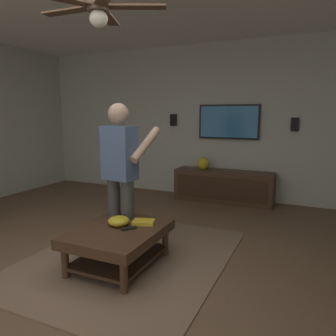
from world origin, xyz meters
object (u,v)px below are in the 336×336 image
(wall_speaker_left, at_px, (295,124))
(book, at_px, (144,222))
(person_standing, at_px, (121,169))
(coffee_table, at_px, (119,238))
(media_console, at_px, (223,186))
(remote_white, at_px, (138,221))
(wall_speaker_right, at_px, (173,120))
(ceiling_fan, at_px, (98,10))
(remote_black, at_px, (129,228))
(tv, at_px, (229,122))
(bowl, at_px, (119,221))
(vase_round, at_px, (203,163))

(wall_speaker_left, bearing_deg, book, 156.33)
(person_standing, bearing_deg, coffee_table, -143.91)
(coffee_table, relative_size, media_console, 0.59)
(remote_white, bearing_deg, book, 85.32)
(coffee_table, height_order, media_console, media_console)
(wall_speaker_right, xyz_separation_m, ceiling_fan, (-3.16, -0.63, 1.02))
(person_standing, bearing_deg, media_console, -3.05)
(person_standing, distance_m, remote_white, 0.60)
(remote_black, relative_size, ceiling_fan, 0.13)
(remote_black, bearing_deg, tv, 35.25)
(tv, bearing_deg, media_console, -0.00)
(book, height_order, wall_speaker_right, wall_speaker_right)
(media_console, relative_size, wall_speaker_left, 7.73)
(media_console, distance_m, ceiling_fan, 3.65)
(book, bearing_deg, wall_speaker_right, -90.28)
(ceiling_fan, bearing_deg, media_console, -8.53)
(person_standing, bearing_deg, remote_black, -130.28)
(bowl, xyz_separation_m, wall_speaker_right, (3.01, 0.70, 0.96))
(wall_speaker_left, bearing_deg, coffee_table, 155.34)
(coffee_table, xyz_separation_m, book, (0.23, -0.16, 0.12))
(wall_speaker_right, bearing_deg, remote_white, -163.77)
(remote_white, xyz_separation_m, ceiling_fan, (-0.31, 0.20, 2.02))
(media_console, height_order, tv, tv)
(bowl, relative_size, book, 1.00)
(remote_white, bearing_deg, vase_round, -174.45)
(book, relative_size, wall_speaker_left, 1.00)
(remote_white, bearing_deg, ceiling_fan, -29.92)
(coffee_table, xyz_separation_m, bowl, (0.07, 0.04, 0.15))
(media_console, xyz_separation_m, vase_round, (-0.02, 0.37, 0.39))
(tv, bearing_deg, book, -3.30)
(coffee_table, height_order, bowl, bowl)
(tv, relative_size, wall_speaker_right, 4.87)
(media_console, relative_size, bowl, 7.76)
(person_standing, xyz_separation_m, remote_black, (-0.34, -0.30, -0.52))
(tv, bearing_deg, ceiling_fan, -7.88)
(bowl, bearing_deg, media_console, -7.60)
(vase_round, bearing_deg, media_console, -86.29)
(tv, bearing_deg, wall_speaker_left, 90.69)
(wall_speaker_left, bearing_deg, vase_round, 100.78)
(remote_white, distance_m, book, 0.08)
(coffee_table, relative_size, tv, 0.93)
(coffee_table, relative_size, ceiling_fan, 0.85)
(remote_white, xyz_separation_m, wall_speaker_right, (2.85, 0.83, 1.00))
(remote_white, bearing_deg, person_standing, -111.99)
(remote_white, height_order, ceiling_fan, ceiling_fan)
(remote_black, xyz_separation_m, ceiling_fan, (-0.09, 0.22, 2.02))
(tv, bearing_deg, coffee_table, -6.07)
(coffee_table, xyz_separation_m, wall_speaker_left, (3.08, -1.42, 1.06))
(remote_black, distance_m, vase_round, 2.80)
(bowl, bearing_deg, remote_white, -38.47)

